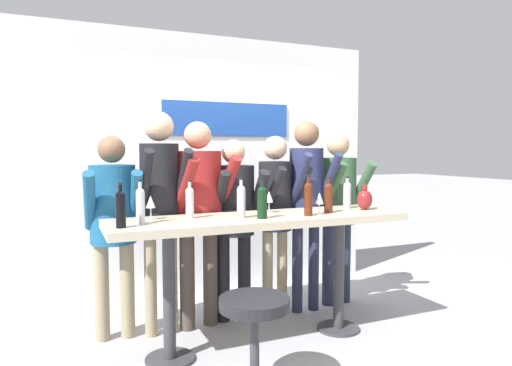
# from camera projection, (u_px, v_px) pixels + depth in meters

# --- Properties ---
(ground_plane) EXTENTS (40.00, 40.00, 0.00)m
(ground_plane) POSITION_uv_depth(u_px,v_px,m) (261.00, 344.00, 3.62)
(ground_plane) COLOR #9E9EA3
(back_wall) EXTENTS (3.94, 0.12, 2.75)m
(back_wall) POSITION_uv_depth(u_px,v_px,m) (203.00, 164.00, 4.93)
(back_wall) COLOR white
(back_wall) RESTS_ON ground_plane
(tasting_table) EXTENTS (2.34, 0.64, 1.02)m
(tasting_table) POSITION_uv_depth(u_px,v_px,m) (261.00, 235.00, 3.55)
(tasting_table) COLOR beige
(tasting_table) RESTS_ON ground_plane
(bar_stool) EXTENTS (0.47, 0.47, 0.63)m
(bar_stool) POSITION_uv_depth(u_px,v_px,m) (255.00, 330.00, 2.83)
(bar_stool) COLOR #333338
(bar_stool) RESTS_ON ground_plane
(person_far_left) EXTENTS (0.45, 0.55, 1.65)m
(person_far_left) POSITION_uv_depth(u_px,v_px,m) (113.00, 215.00, 3.64)
(person_far_left) COLOR gray
(person_far_left) RESTS_ON ground_plane
(person_left) EXTENTS (0.38, 0.54, 1.85)m
(person_left) POSITION_uv_depth(u_px,v_px,m) (160.00, 195.00, 3.72)
(person_left) COLOR gray
(person_left) RESTS_ON ground_plane
(person_center_left) EXTENTS (0.53, 0.63, 1.78)m
(person_center_left) POSITION_uv_depth(u_px,v_px,m) (199.00, 202.00, 3.89)
(person_center_left) COLOR #473D33
(person_center_left) RESTS_ON ground_plane
(person_center) EXTENTS (0.44, 0.53, 1.63)m
(person_center) POSITION_uv_depth(u_px,v_px,m) (234.00, 210.00, 4.07)
(person_center) COLOR black
(person_center) RESTS_ON ground_plane
(person_center_right) EXTENTS (0.42, 0.54, 1.66)m
(person_center_right) POSITION_uv_depth(u_px,v_px,m) (276.00, 203.00, 4.19)
(person_center_right) COLOR gray
(person_center_right) RESTS_ON ground_plane
(person_right) EXTENTS (0.39, 0.54, 1.81)m
(person_right) POSITION_uv_depth(u_px,v_px,m) (307.00, 192.00, 4.28)
(person_right) COLOR #23283D
(person_right) RESTS_ON ground_plane
(person_far_right) EXTENTS (0.46, 0.56, 1.70)m
(person_far_right) POSITION_uv_depth(u_px,v_px,m) (338.00, 199.00, 4.50)
(person_far_right) COLOR #23283D
(person_far_right) RESTS_ON ground_plane
(wine_bottle_0) EXTENTS (0.06, 0.06, 0.29)m
(wine_bottle_0) POSITION_uv_depth(u_px,v_px,m) (190.00, 201.00, 3.40)
(wine_bottle_0) COLOR #B7BCC1
(wine_bottle_0) RESTS_ON tasting_table
(wine_bottle_1) EXTENTS (0.06, 0.06, 0.30)m
(wine_bottle_1) POSITION_uv_depth(u_px,v_px,m) (241.00, 200.00, 3.42)
(wine_bottle_1) COLOR #B7BCC1
(wine_bottle_1) RESTS_ON tasting_table
(wine_bottle_2) EXTENTS (0.07, 0.07, 0.28)m
(wine_bottle_2) POSITION_uv_depth(u_px,v_px,m) (347.00, 194.00, 4.00)
(wine_bottle_2) COLOR #B7BCC1
(wine_bottle_2) RESTS_ON tasting_table
(wine_bottle_3) EXTENTS (0.06, 0.06, 0.31)m
(wine_bottle_3) POSITION_uv_depth(u_px,v_px,m) (140.00, 204.00, 3.15)
(wine_bottle_3) COLOR #B7BCC1
(wine_bottle_3) RESTS_ON tasting_table
(wine_bottle_4) EXTENTS (0.07, 0.07, 0.30)m
(wine_bottle_4) POSITION_uv_depth(u_px,v_px,m) (121.00, 207.00, 2.99)
(wine_bottle_4) COLOR black
(wine_bottle_4) RESTS_ON tasting_table
(wine_bottle_5) EXTENTS (0.08, 0.08, 0.28)m
(wine_bottle_5) POSITION_uv_depth(u_px,v_px,m) (262.00, 201.00, 3.40)
(wine_bottle_5) COLOR black
(wine_bottle_5) RESTS_ON tasting_table
(wine_bottle_6) EXTENTS (0.07, 0.07, 0.29)m
(wine_bottle_6) POSITION_uv_depth(u_px,v_px,m) (328.00, 196.00, 3.71)
(wine_bottle_6) COLOR #4C1E0F
(wine_bottle_6) RESTS_ON tasting_table
(wine_bottle_7) EXTENTS (0.07, 0.07, 0.32)m
(wine_bottle_7) POSITION_uv_depth(u_px,v_px,m) (308.00, 197.00, 3.54)
(wine_bottle_7) COLOR #4C1E0F
(wine_bottle_7) RESTS_ON tasting_table
(wine_glass_0) EXTENTS (0.07, 0.07, 0.18)m
(wine_glass_0) POSITION_uv_depth(u_px,v_px,m) (319.00, 199.00, 3.59)
(wine_glass_0) COLOR silver
(wine_glass_0) RESTS_ON tasting_table
(wine_glass_1) EXTENTS (0.07, 0.07, 0.18)m
(wine_glass_1) POSITION_uv_depth(u_px,v_px,m) (269.00, 197.00, 3.71)
(wine_glass_1) COLOR silver
(wine_glass_1) RESTS_ON tasting_table
(wine_glass_2) EXTENTS (0.07, 0.07, 0.18)m
(wine_glass_2) POSITION_uv_depth(u_px,v_px,m) (151.00, 203.00, 3.35)
(wine_glass_2) COLOR silver
(wine_glass_2) RESTS_ON tasting_table
(decorative_vase) EXTENTS (0.13, 0.13, 0.22)m
(decorative_vase) POSITION_uv_depth(u_px,v_px,m) (365.00, 199.00, 3.91)
(decorative_vase) COLOR maroon
(decorative_vase) RESTS_ON tasting_table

